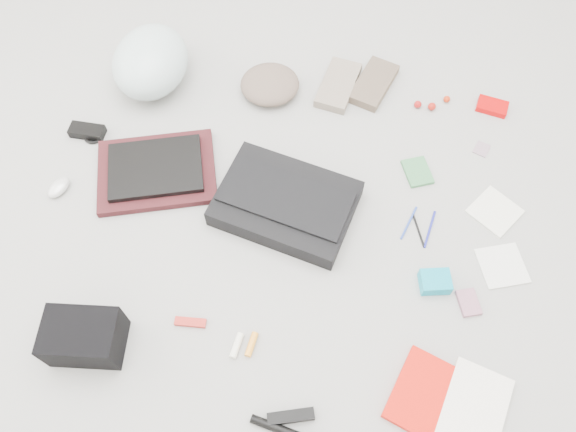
# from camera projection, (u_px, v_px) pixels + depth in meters

# --- Properties ---
(ground_plane) EXTENTS (4.00, 4.00, 0.00)m
(ground_plane) POSITION_uv_depth(u_px,v_px,m) (288.00, 224.00, 1.79)
(ground_plane) COLOR gray
(messenger_bag) EXTENTS (0.48, 0.39, 0.07)m
(messenger_bag) POSITION_uv_depth(u_px,v_px,m) (286.00, 203.00, 1.79)
(messenger_bag) COLOR black
(messenger_bag) RESTS_ON ground_plane
(bag_flap) EXTENTS (0.44, 0.27, 0.01)m
(bag_flap) POSITION_uv_depth(u_px,v_px,m) (286.00, 197.00, 1.75)
(bag_flap) COLOR black
(bag_flap) RESTS_ON messenger_bag
(laptop_sleeve) EXTENTS (0.45, 0.39, 0.03)m
(laptop_sleeve) POSITION_uv_depth(u_px,v_px,m) (157.00, 172.00, 1.87)
(laptop_sleeve) COLOR #391215
(laptop_sleeve) RESTS_ON ground_plane
(laptop) EXTENTS (0.36, 0.30, 0.02)m
(laptop) POSITION_uv_depth(u_px,v_px,m) (155.00, 168.00, 1.85)
(laptop) COLOR black
(laptop) RESTS_ON laptop_sleeve
(bike_helmet) EXTENTS (0.27, 0.34, 0.20)m
(bike_helmet) POSITION_uv_depth(u_px,v_px,m) (150.00, 62.00, 2.00)
(bike_helmet) COLOR silver
(bike_helmet) RESTS_ON ground_plane
(beanie) EXTENTS (0.26, 0.25, 0.07)m
(beanie) POSITION_uv_depth(u_px,v_px,m) (270.00, 84.00, 2.03)
(beanie) COLOR brown
(beanie) RESTS_ON ground_plane
(mitten_left) EXTENTS (0.16, 0.25, 0.03)m
(mitten_left) POSITION_uv_depth(u_px,v_px,m) (338.00, 85.00, 2.05)
(mitten_left) COLOR gray
(mitten_left) RESTS_ON ground_plane
(mitten_right) EXTENTS (0.18, 0.25, 0.03)m
(mitten_right) POSITION_uv_depth(u_px,v_px,m) (374.00, 84.00, 2.06)
(mitten_right) COLOR brown
(mitten_right) RESTS_ON ground_plane
(power_brick) EXTENTS (0.12, 0.06, 0.03)m
(power_brick) POSITION_uv_depth(u_px,v_px,m) (87.00, 131.00, 1.95)
(power_brick) COLOR black
(power_brick) RESTS_ON ground_plane
(cable_coil) EXTENTS (0.08, 0.08, 0.01)m
(cable_coil) POSITION_uv_depth(u_px,v_px,m) (94.00, 136.00, 1.96)
(cable_coil) COLOR black
(cable_coil) RESTS_ON ground_plane
(mouse) EXTENTS (0.08, 0.10, 0.03)m
(mouse) POSITION_uv_depth(u_px,v_px,m) (59.00, 187.00, 1.84)
(mouse) COLOR silver
(mouse) RESTS_ON ground_plane
(camera_bag) EXTENTS (0.22, 0.16, 0.13)m
(camera_bag) POSITION_uv_depth(u_px,v_px,m) (84.00, 337.00, 1.54)
(camera_bag) COLOR black
(camera_bag) RESTS_ON ground_plane
(multitool) EXTENTS (0.09, 0.03, 0.01)m
(multitool) POSITION_uv_depth(u_px,v_px,m) (190.00, 322.00, 1.63)
(multitool) COLOR #A41F18
(multitool) RESTS_ON ground_plane
(toiletry_tube_white) EXTENTS (0.03, 0.07, 0.02)m
(toiletry_tube_white) POSITION_uv_depth(u_px,v_px,m) (237.00, 345.00, 1.59)
(toiletry_tube_white) COLOR silver
(toiletry_tube_white) RESTS_ON ground_plane
(toiletry_tube_orange) EXTENTS (0.03, 0.07, 0.02)m
(toiletry_tube_orange) POSITION_uv_depth(u_px,v_px,m) (252.00, 344.00, 1.59)
(toiletry_tube_orange) COLOR orange
(toiletry_tube_orange) RESTS_ON ground_plane
(u_lock) EXTENTS (0.13, 0.07, 0.03)m
(u_lock) POSITION_uv_depth(u_px,v_px,m) (291.00, 417.00, 1.49)
(u_lock) COLOR black
(u_lock) RESTS_ON ground_plane
(book_red) EXTENTS (0.21, 0.25, 0.02)m
(book_red) POSITION_uv_depth(u_px,v_px,m) (422.00, 393.00, 1.53)
(book_red) COLOR red
(book_red) RESTS_ON ground_plane
(book_white) EXTENTS (0.22, 0.27, 0.02)m
(book_white) POSITION_uv_depth(u_px,v_px,m) (474.00, 410.00, 1.50)
(book_white) COLOR silver
(book_white) RESTS_ON ground_plane
(notepad) EXTENTS (0.12, 0.13, 0.01)m
(notepad) POSITION_uv_depth(u_px,v_px,m) (417.00, 172.00, 1.88)
(notepad) COLOR #367142
(notepad) RESTS_ON ground_plane
(pen_blue) EXTENTS (0.05, 0.13, 0.01)m
(pen_blue) POSITION_uv_depth(u_px,v_px,m) (409.00, 223.00, 1.79)
(pen_blue) COLOR #26409E
(pen_blue) RESTS_ON ground_plane
(pen_black) EXTENTS (0.05, 0.12, 0.01)m
(pen_black) POSITION_uv_depth(u_px,v_px,m) (419.00, 230.00, 1.78)
(pen_black) COLOR black
(pen_black) RESTS_ON ground_plane
(pen_navy) EXTENTS (0.04, 0.14, 0.01)m
(pen_navy) POSITION_uv_depth(u_px,v_px,m) (430.00, 229.00, 1.78)
(pen_navy) COLOR navy
(pen_navy) RESTS_ON ground_plane
(accordion_wallet) EXTENTS (0.10, 0.09, 0.04)m
(accordion_wallet) POSITION_uv_depth(u_px,v_px,m) (435.00, 282.00, 1.67)
(accordion_wallet) COLOR #0796B7
(accordion_wallet) RESTS_ON ground_plane
(card_deck) EXTENTS (0.08, 0.10, 0.02)m
(card_deck) POSITION_uv_depth(u_px,v_px,m) (469.00, 303.00, 1.65)
(card_deck) COLOR #A0677C
(card_deck) RESTS_ON ground_plane
(napkin_top) EXTENTS (0.19, 0.19, 0.01)m
(napkin_top) POSITION_uv_depth(u_px,v_px,m) (495.00, 211.00, 1.81)
(napkin_top) COLOR silver
(napkin_top) RESTS_ON ground_plane
(napkin_bottom) EXTENTS (0.17, 0.17, 0.01)m
(napkin_bottom) POSITION_uv_depth(u_px,v_px,m) (502.00, 266.00, 1.72)
(napkin_bottom) COLOR silver
(napkin_bottom) RESTS_ON ground_plane
(lollipop_a) EXTENTS (0.03, 0.03, 0.03)m
(lollipop_a) POSITION_uv_depth(u_px,v_px,m) (418.00, 104.00, 2.01)
(lollipop_a) COLOR #A31111
(lollipop_a) RESTS_ON ground_plane
(lollipop_b) EXTENTS (0.04, 0.04, 0.03)m
(lollipop_b) POSITION_uv_depth(u_px,v_px,m) (432.00, 106.00, 2.01)
(lollipop_b) COLOR #A6180E
(lollipop_b) RESTS_ON ground_plane
(lollipop_c) EXTENTS (0.03, 0.03, 0.02)m
(lollipop_c) POSITION_uv_depth(u_px,v_px,m) (447.00, 99.00, 2.03)
(lollipop_c) COLOR #B7280C
(lollipop_c) RESTS_ON ground_plane
(altoids_tin) EXTENTS (0.12, 0.09, 0.02)m
(altoids_tin) POSITION_uv_depth(u_px,v_px,m) (492.00, 106.00, 2.01)
(altoids_tin) COLOR #BB0607
(altoids_tin) RESTS_ON ground_plane
(stamp_sheet) EXTENTS (0.06, 0.07, 0.00)m
(stamp_sheet) POSITION_uv_depth(u_px,v_px,m) (482.00, 149.00, 1.93)
(stamp_sheet) COLOR gray
(stamp_sheet) RESTS_ON ground_plane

